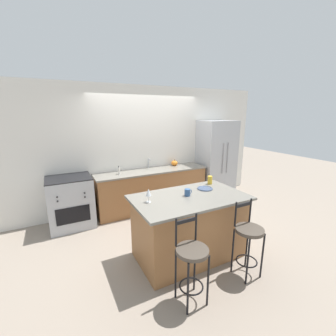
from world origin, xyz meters
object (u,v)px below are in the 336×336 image
Objects in this scene: bar_stool_far at (248,237)px; pumpkin_decoration at (174,163)px; refrigerator at (216,160)px; dinner_plate at (205,188)px; bar_stool_near at (192,259)px; soap_bottle at (119,171)px; wine_glass at (148,193)px; tumbler_cup at (210,180)px; oven_range at (71,202)px; coffee_mug at (188,192)px.

pumpkin_decoration is at bearing 81.37° from bar_stool_far.
refrigerator reaches higher than dinner_plate.
soap_bottle reaches higher than bar_stool_near.
bar_stool_far is at bearing -86.01° from dinner_plate.
refrigerator reaches higher than wine_glass.
bar_stool_near is at bearing -79.20° from wine_glass.
refrigerator is 14.10× the size of tumbler_cup.
pumpkin_decoration is at bearing 4.76° from oven_range.
soap_bottle reaches higher than pumpkin_decoration.
bar_stool_near is at bearing -118.88° from coffee_mug.
bar_stool_near is at bearing -133.10° from refrigerator.
bar_stool_far is (0.90, 0.03, 0.00)m from bar_stool_near.
bar_stool_near is 6.64× the size of pumpkin_decoration.
wine_glass is 2.43m from pumpkin_decoration.
refrigerator is at bearing 34.20° from wine_glass.
pumpkin_decoration is at bearing 52.66° from wine_glass.
soap_bottle is at bearing 105.92° from coffee_mug.
coffee_mug reaches higher than oven_range.
coffee_mug is 2.16m from pumpkin_decoration.
tumbler_cup is at bearing 80.97° from bar_stool_far.
coffee_mug is 0.86× the size of tumbler_cup.
oven_range is at bearing 127.39° from bar_stool_far.
dinner_plate is at bearing 4.71° from wine_glass.
refrigerator reaches higher than coffee_mug.
refrigerator is 1.89× the size of bar_stool_near.
dinner_plate is at bearing -143.00° from tumbler_cup.
soap_bottle is (0.08, 1.77, -0.12)m from wine_glass.
dinner_plate reaches higher than oven_range.
bar_stool_far is 2.77m from soap_bottle.
oven_range is 2.55m from dinner_plate.
coffee_mug reaches higher than bar_stool_near.
pumpkin_decoration is 0.86× the size of soap_bottle.
coffee_mug is 1.88m from soap_bottle.
refrigerator reaches higher than bar_stool_near.
refrigerator is 2.01m from tumbler_cup.
bar_stool_far is at bearing -58.46° from coffee_mug.
wine_glass is at bearing -63.21° from oven_range.
oven_range is 2.41m from pumpkin_decoration.
coffee_mug reaches higher than dinner_plate.
bar_stool_near is 0.90m from bar_stool_far.
wine_glass is (0.88, -1.74, 0.61)m from oven_range.
wine_glass is at bearing -175.29° from dinner_plate.
bar_stool_near is 1.00× the size of bar_stool_far.
refrigerator is at bearing 46.90° from bar_stool_near.
wine_glass is at bearing -168.29° from tumbler_cup.
bar_stool_far is (1.94, -2.53, 0.07)m from oven_range.
tumbler_cup is (-1.34, -1.49, 0.05)m from refrigerator.
pumpkin_decoration is (0.41, 2.73, 0.40)m from bar_stool_far.
wine_glass reaches higher than pumpkin_decoration.
oven_range is 1.07m from soap_bottle.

